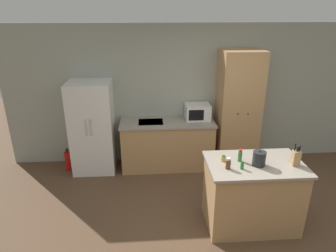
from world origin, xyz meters
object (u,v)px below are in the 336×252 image
at_px(spice_bottle_green_herb, 223,158).
at_px(fire_extinguisher, 68,161).
at_px(refrigerator, 93,127).
at_px(knife_block, 296,158).
at_px(spice_bottle_amber_oil, 228,164).
at_px(kettle, 259,158).
at_px(spice_bottle_tall_dark, 240,156).
at_px(microwave, 197,112).
at_px(spice_bottle_short_red, 242,165).
at_px(pantry_cabinet, 238,110).

relative_size(spice_bottle_green_herb, fire_extinguisher, 0.20).
relative_size(refrigerator, knife_block, 5.56).
height_order(spice_bottle_amber_oil, kettle, kettle).
bearing_deg(knife_block, spice_bottle_green_herb, 169.59).
distance_m(spice_bottle_tall_dark, spice_bottle_amber_oil, 0.28).
bearing_deg(kettle, microwave, 104.57).
relative_size(knife_block, spice_bottle_tall_dark, 1.76).
xyz_separation_m(microwave, spice_bottle_short_red, (0.25, -1.96, -0.05)).
relative_size(knife_block, spice_bottle_short_red, 2.73).
xyz_separation_m(pantry_cabinet, spice_bottle_short_red, (-0.48, -1.87, -0.08)).
xyz_separation_m(refrigerator, pantry_cabinet, (2.64, 0.01, 0.26)).
xyz_separation_m(knife_block, spice_bottle_amber_oil, (-0.89, -0.03, -0.04)).
height_order(spice_bottle_amber_oil, fire_extinguisher, spice_bottle_amber_oil).
distance_m(knife_block, spice_bottle_short_red, 0.71).
height_order(pantry_cabinet, spice_bottle_tall_dark, pantry_cabinet).
distance_m(refrigerator, pantry_cabinet, 2.65).
distance_m(microwave, kettle, 1.94).
bearing_deg(spice_bottle_amber_oil, pantry_cabinet, 70.50).
bearing_deg(kettle, knife_block, -3.43).
height_order(knife_block, spice_bottle_tall_dark, knife_block).
bearing_deg(spice_bottle_short_red, knife_block, 4.34).
relative_size(spice_bottle_short_red, spice_bottle_amber_oil, 0.73).
height_order(spice_bottle_green_herb, fire_extinguisher, spice_bottle_green_herb).
bearing_deg(pantry_cabinet, microwave, 172.71).
height_order(microwave, fire_extinguisher, microwave).
bearing_deg(spice_bottle_amber_oil, spice_bottle_green_herb, 92.43).
bearing_deg(knife_block, spice_bottle_amber_oil, -177.85).
xyz_separation_m(spice_bottle_tall_dark, spice_bottle_amber_oil, (-0.21, -0.19, -0.01)).
distance_m(kettle, fire_extinguisher, 3.49).
bearing_deg(spice_bottle_tall_dark, knife_block, -12.75).
xyz_separation_m(refrigerator, spice_bottle_tall_dark, (2.19, -1.65, 0.20)).
xyz_separation_m(spice_bottle_short_red, kettle, (0.24, 0.08, 0.04)).
distance_m(refrigerator, microwave, 1.93).
bearing_deg(spice_bottle_amber_oil, knife_block, 2.15).
height_order(spice_bottle_short_red, spice_bottle_green_herb, spice_bottle_short_red).
bearing_deg(fire_extinguisher, spice_bottle_amber_oil, -35.96).
bearing_deg(spice_bottle_tall_dark, kettle, -30.92).
xyz_separation_m(pantry_cabinet, spice_bottle_amber_oil, (-0.65, -1.85, -0.07)).
xyz_separation_m(spice_bottle_short_red, spice_bottle_green_herb, (-0.18, 0.22, -0.01)).
distance_m(refrigerator, spice_bottle_green_herb, 2.57).
bearing_deg(kettle, refrigerator, 143.59).
bearing_deg(refrigerator, spice_bottle_green_herb, -39.61).
bearing_deg(spice_bottle_tall_dark, refrigerator, 143.10).
bearing_deg(microwave, spice_bottle_tall_dark, -80.96).
xyz_separation_m(knife_block, spice_bottle_tall_dark, (-0.68, 0.15, -0.03)).
xyz_separation_m(refrigerator, fire_extinguisher, (-0.50, -0.03, -0.64)).
bearing_deg(spice_bottle_short_red, spice_bottle_tall_dark, 81.27).
height_order(refrigerator, knife_block, refrigerator).
height_order(spice_bottle_tall_dark, kettle, kettle).
bearing_deg(spice_bottle_green_herb, spice_bottle_tall_dark, -2.86).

